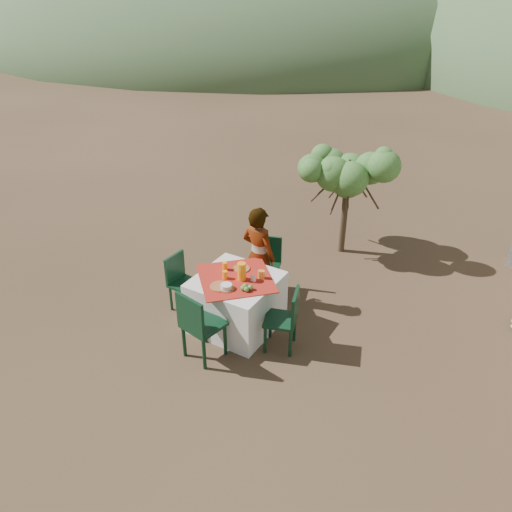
{
  "coord_description": "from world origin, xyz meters",
  "views": [
    {
      "loc": [
        2.44,
        -4.96,
        4.22
      ],
      "look_at": [
        -0.57,
        0.02,
        0.92
      ],
      "focal_mm": 35.0,
      "sensor_mm": 36.0,
      "label": 1
    }
  ],
  "objects_px": {
    "chair_near": "(198,324)",
    "shrub_tree": "(352,178)",
    "chair_right": "(286,317)",
    "person": "(259,256)",
    "chair_left": "(181,280)",
    "juice_pitcher": "(242,271)",
    "chair_far": "(267,262)",
    "table": "(236,302)"
  },
  "relations": [
    {
      "from": "table",
      "to": "chair_right",
      "type": "xyz_separation_m",
      "value": [
        0.8,
        -0.07,
        0.1
      ]
    },
    {
      "from": "person",
      "to": "chair_near",
      "type": "bearing_deg",
      "value": 98.65
    },
    {
      "from": "chair_left",
      "to": "chair_right",
      "type": "xyz_separation_m",
      "value": [
        1.7,
        -0.04,
        0.02
      ]
    },
    {
      "from": "juice_pitcher",
      "to": "table",
      "type": "bearing_deg",
      "value": -173.59
    },
    {
      "from": "chair_left",
      "to": "person",
      "type": "bearing_deg",
      "value": -48.09
    },
    {
      "from": "chair_near",
      "to": "person",
      "type": "xyz_separation_m",
      "value": [
        -0.04,
        1.49,
        0.21
      ]
    },
    {
      "from": "chair_right",
      "to": "person",
      "type": "xyz_separation_m",
      "value": [
        -0.86,
        0.76,
        0.27
      ]
    },
    {
      "from": "chair_near",
      "to": "chair_far",
      "type": "bearing_deg",
      "value": -77.33
    },
    {
      "from": "chair_left",
      "to": "shrub_tree",
      "type": "bearing_deg",
      "value": -24.4
    },
    {
      "from": "chair_far",
      "to": "person",
      "type": "xyz_separation_m",
      "value": [
        0.04,
        -0.3,
        0.26
      ]
    },
    {
      "from": "person",
      "to": "juice_pitcher",
      "type": "xyz_separation_m",
      "value": [
        0.15,
        -0.68,
        0.14
      ]
    },
    {
      "from": "table",
      "to": "person",
      "type": "distance_m",
      "value": 0.78
    },
    {
      "from": "table",
      "to": "chair_left",
      "type": "bearing_deg",
      "value": -177.91
    },
    {
      "from": "chair_far",
      "to": "chair_left",
      "type": "bearing_deg",
      "value": -145.5
    },
    {
      "from": "chair_left",
      "to": "person",
      "type": "xyz_separation_m",
      "value": [
        0.84,
        0.72,
        0.28
      ]
    },
    {
      "from": "chair_near",
      "to": "chair_right",
      "type": "distance_m",
      "value": 1.1
    },
    {
      "from": "chair_near",
      "to": "shrub_tree",
      "type": "height_order",
      "value": "shrub_tree"
    },
    {
      "from": "table",
      "to": "chair_left",
      "type": "xyz_separation_m",
      "value": [
        -0.91,
        -0.03,
        0.08
      ]
    },
    {
      "from": "shrub_tree",
      "to": "juice_pitcher",
      "type": "distance_m",
      "value": 2.82
    },
    {
      "from": "juice_pitcher",
      "to": "chair_left",
      "type": "bearing_deg",
      "value": -177.53
    },
    {
      "from": "chair_right",
      "to": "juice_pitcher",
      "type": "bearing_deg",
      "value": -114.31
    },
    {
      "from": "chair_left",
      "to": "juice_pitcher",
      "type": "distance_m",
      "value": 1.08
    },
    {
      "from": "table",
      "to": "chair_far",
      "type": "height_order",
      "value": "chair_far"
    },
    {
      "from": "chair_right",
      "to": "juice_pitcher",
      "type": "distance_m",
      "value": 0.82
    },
    {
      "from": "table",
      "to": "chair_near",
      "type": "xyz_separation_m",
      "value": [
        -0.02,
        -0.81,
        0.16
      ]
    },
    {
      "from": "table",
      "to": "shrub_tree",
      "type": "xyz_separation_m",
      "value": [
        0.45,
        2.77,
        0.95
      ]
    },
    {
      "from": "chair_right",
      "to": "person",
      "type": "distance_m",
      "value": 1.17
    },
    {
      "from": "table",
      "to": "shrub_tree",
      "type": "bearing_deg",
      "value": 80.68
    },
    {
      "from": "chair_near",
      "to": "juice_pitcher",
      "type": "xyz_separation_m",
      "value": [
        0.11,
        0.82,
        0.35
      ]
    },
    {
      "from": "chair_near",
      "to": "chair_left",
      "type": "bearing_deg",
      "value": -30.93
    },
    {
      "from": "chair_near",
      "to": "shrub_tree",
      "type": "relative_size",
      "value": 0.57
    },
    {
      "from": "person",
      "to": "juice_pitcher",
      "type": "height_order",
      "value": "person"
    },
    {
      "from": "chair_far",
      "to": "shrub_tree",
      "type": "relative_size",
      "value": 0.51
    },
    {
      "from": "person",
      "to": "chair_left",
      "type": "bearing_deg",
      "value": 47.39
    },
    {
      "from": "table",
      "to": "person",
      "type": "bearing_deg",
      "value": 95.15
    },
    {
      "from": "chair_far",
      "to": "chair_right",
      "type": "height_order",
      "value": "chair_far"
    },
    {
      "from": "chair_near",
      "to": "chair_right",
      "type": "xyz_separation_m",
      "value": [
        0.81,
        0.74,
        -0.06
      ]
    },
    {
      "from": "person",
      "to": "shrub_tree",
      "type": "xyz_separation_m",
      "value": [
        0.52,
        2.08,
        0.59
      ]
    },
    {
      "from": "shrub_tree",
      "to": "person",
      "type": "bearing_deg",
      "value": -103.92
    },
    {
      "from": "shrub_tree",
      "to": "chair_right",
      "type": "bearing_deg",
      "value": -83.14
    },
    {
      "from": "chair_near",
      "to": "person",
      "type": "bearing_deg",
      "value": -78.21
    },
    {
      "from": "chair_far",
      "to": "chair_left",
      "type": "xyz_separation_m",
      "value": [
        -0.81,
        -1.02,
        -0.02
      ]
    }
  ]
}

